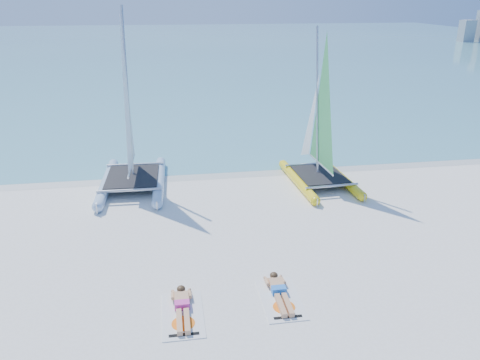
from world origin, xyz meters
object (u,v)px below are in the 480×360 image
object	(u,v)px
sunbather_a	(182,306)
sunbather_b	(279,291)
towel_a	(183,315)
towel_b	(281,299)
catamaran_yellow	(318,133)
catamaran_blue	(129,135)

from	to	relation	value
sunbather_a	sunbather_b	size ratio (longest dim) A/B	1.00
towel_a	towel_b	xyz separation A→B (m)	(2.51, 0.24, 0.00)
sunbather_b	sunbather_a	bearing A→B (deg)	-174.45
catamaran_yellow	towel_b	size ratio (longest dim) A/B	3.44
towel_a	sunbather_b	bearing A→B (deg)	9.86
catamaran_blue	sunbather_a	xyz separation A→B (m)	(1.64, -8.53, -2.02)
sunbather_a	towel_b	size ratio (longest dim) A/B	0.93
towel_a	catamaran_blue	bearing A→B (deg)	100.66
towel_a	sunbather_b	world-z (taller)	sunbather_b
towel_a	sunbather_a	xyz separation A→B (m)	(0.00, 0.19, 0.11)
catamaran_yellow	towel_b	distance (m)	8.94
catamaran_blue	sunbather_a	world-z (taller)	catamaran_blue
towel_b	sunbather_b	distance (m)	0.22
catamaran_yellow	sunbather_a	xyz separation A→B (m)	(-5.93, -8.07, -1.89)
catamaran_blue	catamaran_yellow	world-z (taller)	catamaran_blue
catamaran_yellow	towel_a	size ratio (longest dim) A/B	3.44
sunbather_b	towel_a	bearing A→B (deg)	-170.14
sunbather_a	towel_a	bearing A→B (deg)	-90.00
catamaran_blue	towel_a	bearing A→B (deg)	-77.83
sunbather_a	towel_b	bearing A→B (deg)	1.18
towel_b	sunbather_b	bearing A→B (deg)	90.00
sunbather_a	towel_b	distance (m)	2.51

